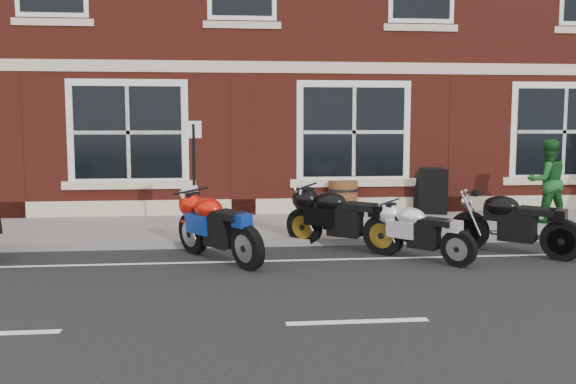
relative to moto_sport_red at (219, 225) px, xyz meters
name	(u,v)px	position (x,y,z in m)	size (l,w,h in m)	color
ground	(317,263)	(1.54, -0.32, -0.58)	(80.00, 80.00, 0.00)	black
sidewalk	(295,228)	(1.54, 2.68, -0.52)	(30.00, 3.00, 0.12)	slate
kerb	(306,242)	(1.54, 1.10, -0.52)	(30.00, 0.16, 0.12)	slate
moto_sport_red	(219,225)	(0.00, 0.00, 0.00)	(1.36, 1.95, 1.01)	black
moto_sport_black	(341,216)	(2.10, 0.71, 0.00)	(1.80, 1.54, 1.00)	black
moto_sport_silver	(420,230)	(3.21, -0.29, -0.09)	(1.32, 1.50, 0.85)	black
moto_naked_black	(512,221)	(4.86, -0.02, -0.01)	(1.72, 1.58, 0.99)	black
pedestrian_right	(547,181)	(6.76, 2.45, 0.40)	(0.84, 0.65, 1.73)	#17511D
a_board_sign	(431,191)	(4.74, 3.84, 0.07)	(0.63, 0.42, 1.06)	black
barrel_planter	(343,198)	(2.77, 3.98, -0.08)	(0.69, 0.69, 0.76)	#421E11
parking_sign	(194,172)	(-0.43, 1.23, 0.75)	(0.28, 0.14, 2.10)	black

